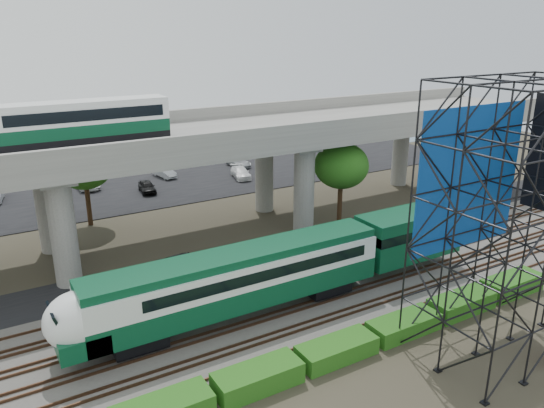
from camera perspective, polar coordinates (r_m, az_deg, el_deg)
ground at (r=33.31m, az=0.95°, el=-13.08°), size 140.00×140.00×0.00m
ballast_bed at (r=34.74m, az=-0.80°, el=-11.45°), size 90.00×12.00×0.20m
service_road at (r=41.54m, az=-6.68°, el=-6.39°), size 90.00×5.00×0.08m
parking_lot at (r=62.50m, az=-15.55°, el=1.67°), size 90.00×18.00×0.08m
harbor_water at (r=83.36m, az=-19.67°, el=5.39°), size 140.00×40.00×0.03m
rail_tracks at (r=34.65m, az=-0.80°, el=-11.19°), size 90.00×9.52×0.16m
commuter_train at (r=33.60m, az=-0.27°, el=-7.18°), size 29.30×3.06×4.30m
overpass at (r=43.63m, az=-10.67°, el=5.99°), size 80.00×12.00×12.40m
scaffold_tower at (r=30.88m, az=24.38°, el=-2.06°), size 9.36×6.36×15.00m
hedge_strip at (r=30.53m, az=7.00°, el=-15.23°), size 34.60×1.80×1.20m
trees at (r=43.26m, az=-15.70°, el=1.88°), size 40.94×16.94×7.69m
suv at (r=39.82m, az=-9.02°, el=-6.40°), size 5.38×2.55×1.48m
parked_cars at (r=61.80m, az=-15.93°, el=2.10°), size 34.74×9.78×1.32m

